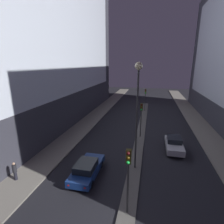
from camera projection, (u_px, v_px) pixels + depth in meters
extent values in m
cube|color=#383842|center=(57.00, 26.00, 26.51)|extent=(6.00, 41.47, 30.07)
cube|color=white|center=(75.00, 13.00, 25.48)|extent=(0.05, 35.25, 22.85)
cube|color=#56544F|center=(141.00, 129.00, 25.87)|extent=(1.15, 35.68, 0.13)
cylinder|color=#383838|center=(128.00, 189.00, 10.91)|extent=(0.12, 0.12, 3.59)
cube|color=#3D3814|center=(129.00, 156.00, 10.31)|extent=(0.32, 0.28, 0.90)
sphere|color=#4C0F0F|center=(128.00, 153.00, 10.06)|extent=(0.20, 0.20, 0.20)
sphere|color=#4C380A|center=(128.00, 158.00, 10.14)|extent=(0.20, 0.20, 0.20)
sphere|color=#1EEA4C|center=(128.00, 163.00, 10.22)|extent=(0.20, 0.20, 0.20)
cylinder|color=#383838|center=(141.00, 124.00, 22.75)|extent=(0.12, 0.12, 3.59)
cube|color=#3D3814|center=(141.00, 107.00, 22.15)|extent=(0.32, 0.28, 0.90)
sphere|color=#4C0F0F|center=(142.00, 105.00, 21.90)|extent=(0.20, 0.20, 0.20)
sphere|color=#4C380A|center=(141.00, 107.00, 21.98)|extent=(0.20, 0.20, 0.20)
sphere|color=#1EEA4C|center=(141.00, 110.00, 22.06)|extent=(0.20, 0.20, 0.20)
cylinder|color=#383838|center=(145.00, 102.00, 35.23)|extent=(0.12, 0.12, 3.59)
cube|color=#3D3814|center=(146.00, 91.00, 34.63)|extent=(0.32, 0.28, 0.90)
sphere|color=#4C0F0F|center=(146.00, 90.00, 34.39)|extent=(0.20, 0.20, 0.20)
sphere|color=#4C380A|center=(146.00, 91.00, 34.47)|extent=(0.20, 0.20, 0.20)
sphere|color=#1EEA4C|center=(145.00, 93.00, 34.55)|extent=(0.20, 0.20, 0.20)
cylinder|color=#383838|center=(137.00, 122.00, 15.11)|extent=(0.16, 0.16, 8.97)
sphere|color=#F9EAB2|center=(139.00, 66.00, 13.86)|extent=(0.63, 0.63, 0.63)
cube|color=navy|center=(87.00, 169.00, 15.16)|extent=(1.89, 4.63, 0.57)
cube|color=black|center=(86.00, 166.00, 14.68)|extent=(1.60, 2.08, 0.58)
cube|color=red|center=(68.00, 185.00, 13.11)|extent=(0.14, 0.04, 0.10)
cube|color=red|center=(85.00, 188.00, 12.83)|extent=(0.14, 0.04, 0.10)
cylinder|color=black|center=(85.00, 162.00, 16.76)|extent=(0.22, 0.64, 0.64)
cylinder|color=black|center=(101.00, 164.00, 16.40)|extent=(0.22, 0.64, 0.64)
cylinder|color=black|center=(72.00, 181.00, 14.06)|extent=(0.22, 0.64, 0.64)
cylinder|color=black|center=(91.00, 184.00, 13.71)|extent=(0.22, 0.64, 0.64)
cube|color=#B2B2B7|center=(174.00, 145.00, 19.53)|extent=(1.78, 4.01, 0.65)
cube|color=black|center=(174.00, 139.00, 19.65)|extent=(1.51, 1.81, 0.54)
cube|color=red|center=(167.00, 137.00, 21.54)|extent=(0.14, 0.04, 0.10)
cube|color=red|center=(177.00, 138.00, 21.27)|extent=(0.14, 0.04, 0.10)
cylinder|color=black|center=(166.00, 143.00, 20.95)|extent=(0.22, 0.64, 0.64)
cylinder|color=black|center=(179.00, 144.00, 20.62)|extent=(0.22, 0.64, 0.64)
cylinder|color=black|center=(167.00, 153.00, 18.61)|extent=(0.22, 0.64, 0.64)
cylinder|color=black|center=(183.00, 154.00, 18.28)|extent=(0.22, 0.64, 0.64)
cylinder|color=black|center=(16.00, 176.00, 14.45)|extent=(0.25, 0.25, 0.73)
cylinder|color=#232328|center=(14.00, 168.00, 14.26)|extent=(0.34, 0.34, 0.65)
sphere|color=tan|center=(14.00, 164.00, 14.15)|extent=(0.21, 0.21, 0.21)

